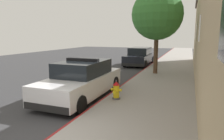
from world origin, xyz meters
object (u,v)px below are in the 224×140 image
object	(u,v)px
police_cruiser	(82,80)
parked_car_silver_ahead	(140,57)
fire_hydrant	(116,90)
street_tree	(157,15)

from	to	relation	value
police_cruiser	parked_car_silver_ahead	distance (m)	10.49
parked_car_silver_ahead	fire_hydrant	size ratio (longest dim) A/B	6.37
fire_hydrant	street_tree	distance (m)	7.09
parked_car_silver_ahead	street_tree	size ratio (longest dim) A/B	0.89
police_cruiser	parked_car_silver_ahead	bearing A→B (deg)	89.87
fire_hydrant	parked_car_silver_ahead	bearing A→B (deg)	98.46
fire_hydrant	street_tree	world-z (taller)	street_tree
parked_car_silver_ahead	fire_hydrant	distance (m)	10.79
police_cruiser	fire_hydrant	distance (m)	1.64
fire_hydrant	street_tree	size ratio (longest dim) A/B	0.14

